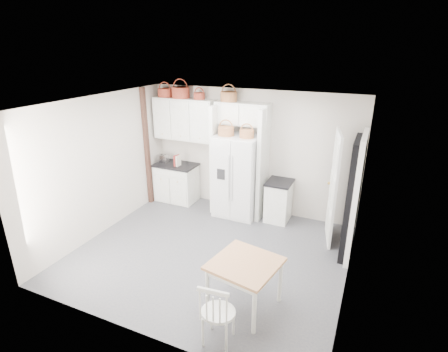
% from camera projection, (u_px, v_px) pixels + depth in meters
% --- Properties ---
extents(floor, '(4.50, 4.50, 0.00)m').
position_uv_depth(floor, '(211.00, 253.00, 6.13)').
color(floor, '#3C3C46').
rests_on(floor, ground).
extents(ceiling, '(4.50, 4.50, 0.00)m').
position_uv_depth(ceiling, '(208.00, 104.00, 5.21)').
color(ceiling, white).
rests_on(ceiling, wall_back).
extents(wall_back, '(4.50, 0.00, 4.50)m').
position_uv_depth(wall_back, '(251.00, 152.00, 7.37)').
color(wall_back, beige).
rests_on(wall_back, floor).
extents(wall_left, '(0.00, 4.00, 4.00)m').
position_uv_depth(wall_left, '(102.00, 166.00, 6.52)').
color(wall_left, beige).
rests_on(wall_left, floor).
extents(wall_right, '(0.00, 4.00, 4.00)m').
position_uv_depth(wall_right, '(356.00, 209.00, 4.81)').
color(wall_right, beige).
rests_on(wall_right, floor).
extents(refrigerator, '(0.89, 0.72, 1.73)m').
position_uv_depth(refrigerator, '(238.00, 176.00, 7.25)').
color(refrigerator, silver).
rests_on(refrigerator, floor).
extents(base_cab_left, '(0.91, 0.57, 0.84)m').
position_uv_depth(base_cab_left, '(177.00, 183.00, 8.08)').
color(base_cab_left, silver).
rests_on(base_cab_left, floor).
extents(base_cab_right, '(0.46, 0.55, 0.81)m').
position_uv_depth(base_cab_right, '(278.00, 202.00, 7.16)').
color(base_cab_right, silver).
rests_on(base_cab_right, floor).
extents(dining_table, '(0.98, 0.98, 0.70)m').
position_uv_depth(dining_table, '(244.00, 284.00, 4.78)').
color(dining_table, '#A26931').
rests_on(dining_table, floor).
extents(windsor_chair, '(0.46, 0.42, 0.86)m').
position_uv_depth(windsor_chair, '(218.00, 312.00, 4.17)').
color(windsor_chair, silver).
rests_on(windsor_chair, floor).
extents(counter_left, '(0.95, 0.61, 0.04)m').
position_uv_depth(counter_left, '(176.00, 165.00, 7.92)').
color(counter_left, black).
rests_on(counter_left, base_cab_left).
extents(counter_right, '(0.50, 0.59, 0.04)m').
position_uv_depth(counter_right, '(280.00, 182.00, 7.01)').
color(counter_right, black).
rests_on(counter_right, base_cab_right).
extents(toaster, '(0.26, 0.15, 0.18)m').
position_uv_depth(toaster, '(163.00, 159.00, 8.01)').
color(toaster, silver).
rests_on(toaster, counter_left).
extents(cookbook_red, '(0.07, 0.17, 0.25)m').
position_uv_depth(cookbook_red, '(177.00, 160.00, 7.77)').
color(cookbook_red, maroon).
rests_on(cookbook_red, counter_left).
extents(cookbook_cream, '(0.05, 0.16, 0.24)m').
position_uv_depth(cookbook_cream, '(178.00, 161.00, 7.76)').
color(cookbook_cream, beige).
rests_on(cookbook_cream, counter_left).
extents(basket_upper_a, '(0.32, 0.32, 0.18)m').
position_uv_depth(basket_upper_a, '(165.00, 93.00, 7.57)').
color(basket_upper_a, maroon).
rests_on(basket_upper_a, upper_cabinet).
extents(basket_upper_b, '(0.39, 0.39, 0.23)m').
position_uv_depth(basket_upper_b, '(181.00, 93.00, 7.41)').
color(basket_upper_b, maroon).
rests_on(basket_upper_b, upper_cabinet).
extents(basket_upper_c, '(0.24, 0.24, 0.14)m').
position_uv_depth(basket_upper_c, '(199.00, 96.00, 7.26)').
color(basket_upper_c, maroon).
rests_on(basket_upper_c, upper_cabinet).
extents(basket_bridge_a, '(0.34, 0.34, 0.19)m').
position_uv_depth(basket_bridge_a, '(229.00, 97.00, 7.00)').
color(basket_bridge_a, '#935D39').
rests_on(basket_bridge_a, bridge_cabinet).
extents(basket_fridge_a, '(0.33, 0.33, 0.17)m').
position_uv_depth(basket_fridge_a, '(226.00, 131.00, 6.92)').
color(basket_fridge_a, '#935D39').
rests_on(basket_fridge_a, refrigerator).
extents(basket_fridge_b, '(0.28, 0.28, 0.15)m').
position_uv_depth(basket_fridge_b, '(247.00, 134.00, 6.75)').
color(basket_fridge_b, '#935D39').
rests_on(basket_fridge_b, refrigerator).
extents(upper_cabinet, '(1.40, 0.34, 0.90)m').
position_uv_depth(upper_cabinet, '(185.00, 119.00, 7.59)').
color(upper_cabinet, silver).
rests_on(upper_cabinet, wall_back).
extents(bridge_cabinet, '(1.12, 0.34, 0.45)m').
position_uv_depth(bridge_cabinet, '(243.00, 114.00, 6.99)').
color(bridge_cabinet, silver).
rests_on(bridge_cabinet, wall_back).
extents(fridge_panel_left, '(0.08, 0.60, 2.30)m').
position_uv_depth(fridge_panel_left, '(217.00, 159.00, 7.42)').
color(fridge_panel_left, silver).
rests_on(fridge_panel_left, floor).
extents(fridge_panel_right, '(0.08, 0.60, 2.30)m').
position_uv_depth(fridge_panel_right, '(263.00, 165.00, 7.03)').
color(fridge_panel_right, silver).
rests_on(fridge_panel_right, floor).
extents(trim_post, '(0.09, 0.09, 2.60)m').
position_uv_depth(trim_post, '(147.00, 148.00, 7.66)').
color(trim_post, black).
rests_on(trim_post, floor).
extents(doorway_void, '(0.18, 0.85, 2.05)m').
position_uv_depth(doorway_void, '(353.00, 199.00, 5.79)').
color(doorway_void, black).
rests_on(doorway_void, floor).
extents(door_slab, '(0.21, 0.79, 2.05)m').
position_uv_depth(door_slab, '(333.00, 188.00, 6.22)').
color(door_slab, white).
rests_on(door_slab, floor).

